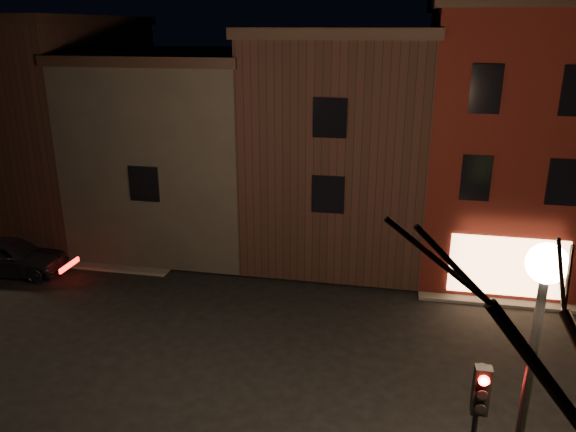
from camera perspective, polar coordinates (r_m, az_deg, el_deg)
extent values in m
plane|color=black|center=(17.54, -3.67, -14.39)|extent=(120.00, 120.00, 0.00)
cube|color=#2D2B28|center=(42.80, -23.03, 4.44)|extent=(30.00, 30.00, 0.12)
cube|color=#430F0B|center=(24.38, 20.93, 7.01)|extent=(6.00, 8.00, 10.00)
cube|color=black|center=(23.98, 22.47, 19.35)|extent=(6.50, 8.50, 0.50)
cube|color=#FFB172|center=(21.60, 21.36, -4.80)|extent=(4.00, 0.12, 2.20)
cube|color=black|center=(25.25, 5.68, 7.37)|extent=(7.00, 10.00, 9.00)
cube|color=black|center=(24.76, 6.04, 18.09)|extent=(7.30, 10.30, 0.40)
cube|color=black|center=(27.05, -9.92, 6.86)|extent=(7.50, 10.00, 8.00)
cube|color=black|center=(26.52, -10.45, 15.77)|extent=(7.80, 10.30, 0.40)
cube|color=black|center=(30.29, -23.04, 8.37)|extent=(7.00, 10.00, 9.50)
cube|color=black|center=(29.92, -24.30, 17.69)|extent=(7.30, 10.30, 0.40)
sphere|color=#FFD18C|center=(9.05, 24.83, -4.39)|extent=(0.60, 0.60, 0.60)
cube|color=black|center=(10.50, 19.03, -16.39)|extent=(0.28, 0.22, 0.90)
cylinder|color=#FF0C07|center=(10.25, 19.28, -15.48)|extent=(0.18, 0.06, 0.18)
cylinder|color=black|center=(10.40, 19.11, -16.76)|extent=(0.18, 0.06, 0.18)
cylinder|color=black|center=(10.56, 18.94, -18.01)|extent=(0.18, 0.06, 0.18)
imported|color=black|center=(25.34, -26.54, -3.65)|extent=(4.70, 2.31, 1.54)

